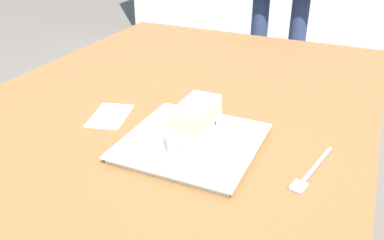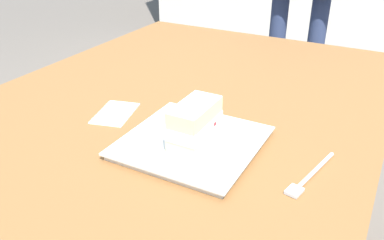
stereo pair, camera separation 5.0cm
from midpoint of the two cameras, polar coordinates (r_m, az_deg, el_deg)
patio_table at (r=1.02m, az=-2.14°, el=-3.24°), size 1.46×0.98×0.75m
dessert_plate at (r=0.83m, az=1.74°, el=-3.28°), size 0.26×0.26×0.02m
cake_slice at (r=0.78m, az=2.24°, el=-0.72°), size 0.12×0.07×0.09m
dessert_fork at (r=0.77m, az=18.06°, el=-7.57°), size 0.17×0.05×0.01m
paper_napkin at (r=0.97m, az=-9.33°, el=0.94°), size 0.14×0.11×0.00m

